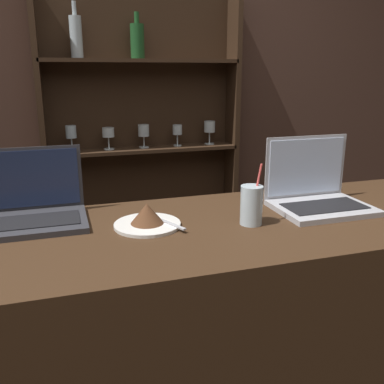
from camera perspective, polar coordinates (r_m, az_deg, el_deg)
bar_counter at (r=1.57m, az=0.66°, el=-23.46°), size 2.02×0.62×1.09m
back_wall at (r=2.61m, az=-9.17°, el=11.50°), size 7.00×0.06×2.70m
back_shelf at (r=2.59m, az=-6.63°, el=4.51°), size 1.14×0.18×1.99m
laptop_near at (r=1.41m, az=-20.03°, el=-1.91°), size 0.29×0.24×0.22m
laptop_far at (r=1.52m, az=16.25°, el=-0.12°), size 0.31×0.24×0.24m
cake_plate at (r=1.30m, az=-5.98°, el=-3.46°), size 0.20×0.20×0.07m
water_glass at (r=1.31m, az=7.93°, el=-1.73°), size 0.07×0.07×0.19m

